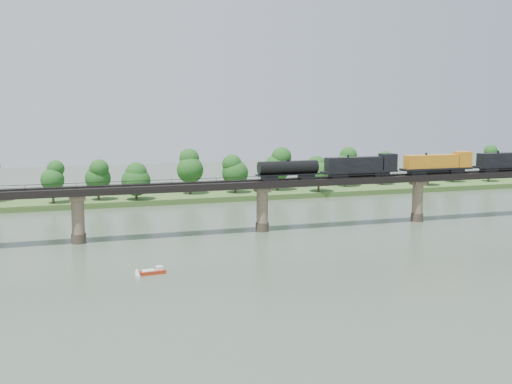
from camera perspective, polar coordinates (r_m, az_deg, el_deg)
name	(u,v)px	position (r m, az deg, el deg)	size (l,w,h in m)	color
ground	(315,262)	(117.63, 5.26, -6.24)	(400.00, 400.00, 0.00)	#394738
far_bank	(205,195)	(196.99, -4.56, -0.24)	(300.00, 24.00, 1.60)	#335321
bridge	(262,207)	(143.98, 0.56, -1.37)	(236.00, 30.00, 11.50)	#473A2D
bridge_superstructure	(262,179)	(143.10, 0.56, 1.13)	(220.00, 4.90, 0.75)	black
far_treeline	(181,171)	(189.91, -6.68, 1.86)	(289.06, 17.54, 13.60)	#382619
freight_train	(412,164)	(159.16, 13.71, 2.40)	(76.68, 2.99, 5.28)	black
motorboat	(153,271)	(110.73, -9.14, -6.99)	(4.48, 2.05, 1.21)	#A22D12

